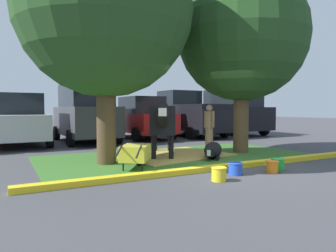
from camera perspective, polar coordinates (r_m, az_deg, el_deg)
name	(u,v)px	position (r m, az deg, el deg)	size (l,w,h in m)	color
ground_plane	(222,167)	(7.91, 9.86, -7.33)	(80.00, 80.00, 0.00)	#424247
grass_island	(179,156)	(9.35, 1.98, -5.61)	(7.97, 4.05, 0.02)	#386B28
curb_yellow	(225,167)	(7.57, 10.36, -7.37)	(9.17, 0.24, 0.12)	yellow
hay_bedding	(173,155)	(9.53, 0.85, -5.35)	(3.20, 2.40, 0.04)	tan
shade_tree_left	(105,10)	(8.53, -11.49, 20.20)	(4.47, 4.47, 6.20)	#4C3823
shade_tree_right	(242,37)	(10.71, 13.43, 15.62)	(4.18, 4.18, 5.87)	brown
cow_holstein	(162,120)	(9.38, -1.04, 1.13)	(1.80, 2.93, 1.56)	black
calf_lying	(213,150)	(9.08, 8.24, -4.44)	(1.15, 1.15, 0.48)	black
person_handler	(209,127)	(10.50, 7.57, -0.11)	(0.34, 0.53, 1.57)	#9E7F5B
wheelbarrow	(136,153)	(7.43, -5.97, -4.97)	(1.22, 1.48, 0.63)	gold
bucket_yellow	(219,174)	(6.32, 9.31, -8.65)	(0.32, 0.32, 0.28)	yellow
bucket_blue	(236,168)	(6.98, 12.28, -7.61)	(0.32, 0.32, 0.26)	blue
bucket_orange	(272,166)	(7.41, 18.59, -7.05)	(0.28, 0.28, 0.27)	orange
bucket_green	(278,164)	(7.71, 19.46, -6.62)	(0.32, 0.32, 0.28)	green
sedan_silver	(19,120)	(13.49, -25.63, 0.94)	(2.09, 4.43, 2.02)	silver
suv_dark_grey	(85,113)	(13.95, -14.96, 2.38)	(2.19, 4.64, 2.52)	#3D3D42
sedan_red	(142,118)	(15.21, -4.88, 1.46)	(2.09, 4.43, 2.02)	red
pickup_truck_black	(187,115)	(16.58, 3.57, 2.05)	(2.30, 5.44, 2.42)	black
suv_black	(232,112)	(17.90, 11.65, 2.57)	(2.19, 4.64, 2.52)	black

